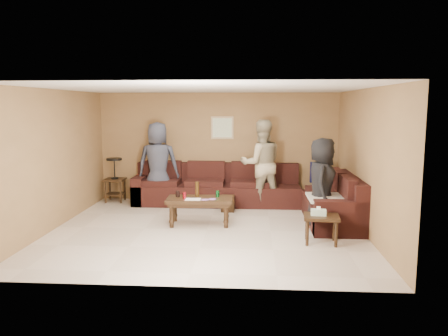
{
  "coord_description": "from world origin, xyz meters",
  "views": [
    {
      "loc": [
        0.81,
        -7.56,
        2.21
      ],
      "look_at": [
        0.25,
        0.85,
        1.0
      ],
      "focal_mm": 35.0,
      "sensor_mm": 36.0,
      "label": 1
    }
  ],
  "objects_px": {
    "person_middle": "(261,164)",
    "person_right": "(322,183)",
    "coffee_table": "(199,202)",
    "side_table_right": "(321,219)",
    "end_table_left": "(115,179)",
    "waste_bin": "(228,203)",
    "person_left": "(158,164)",
    "sectional_sofa": "(253,195)"
  },
  "relations": [
    {
      "from": "waste_bin",
      "to": "person_right",
      "type": "distance_m",
      "value": 2.19
    },
    {
      "from": "person_middle",
      "to": "side_table_right",
      "type": "bearing_deg",
      "value": 98.24
    },
    {
      "from": "side_table_right",
      "to": "end_table_left",
      "type": "bearing_deg",
      "value": 146.56
    },
    {
      "from": "side_table_right",
      "to": "waste_bin",
      "type": "height_order",
      "value": "side_table_right"
    },
    {
      "from": "sectional_sofa",
      "to": "person_left",
      "type": "xyz_separation_m",
      "value": [
        -2.1,
        0.41,
        0.6
      ]
    },
    {
      "from": "end_table_left",
      "to": "side_table_right",
      "type": "relative_size",
      "value": 1.67
    },
    {
      "from": "coffee_table",
      "to": "side_table_right",
      "type": "xyz_separation_m",
      "value": [
        2.09,
        -0.98,
        -0.03
      ]
    },
    {
      "from": "end_table_left",
      "to": "person_left",
      "type": "bearing_deg",
      "value": -13.56
    },
    {
      "from": "waste_bin",
      "to": "end_table_left",
      "type": "bearing_deg",
      "value": 163.85
    },
    {
      "from": "coffee_table",
      "to": "side_table_right",
      "type": "distance_m",
      "value": 2.31
    },
    {
      "from": "sectional_sofa",
      "to": "side_table_right",
      "type": "relative_size",
      "value": 7.68
    },
    {
      "from": "coffee_table",
      "to": "person_left",
      "type": "relative_size",
      "value": 0.67
    },
    {
      "from": "person_left",
      "to": "person_right",
      "type": "relative_size",
      "value": 1.13
    },
    {
      "from": "sectional_sofa",
      "to": "person_left",
      "type": "bearing_deg",
      "value": 169.03
    },
    {
      "from": "end_table_left",
      "to": "person_middle",
      "type": "distance_m",
      "value": 3.41
    },
    {
      "from": "side_table_right",
      "to": "person_middle",
      "type": "distance_m",
      "value": 2.7
    },
    {
      "from": "coffee_table",
      "to": "person_right",
      "type": "relative_size",
      "value": 0.75
    },
    {
      "from": "coffee_table",
      "to": "person_left",
      "type": "height_order",
      "value": "person_left"
    },
    {
      "from": "side_table_right",
      "to": "person_left",
      "type": "bearing_deg",
      "value": 141.28
    },
    {
      "from": "waste_bin",
      "to": "person_right",
      "type": "relative_size",
      "value": 0.2
    },
    {
      "from": "coffee_table",
      "to": "side_table_right",
      "type": "height_order",
      "value": "coffee_table"
    },
    {
      "from": "person_left",
      "to": "person_right",
      "type": "xyz_separation_m",
      "value": [
        3.35,
        -1.64,
        -0.11
      ]
    },
    {
      "from": "end_table_left",
      "to": "person_middle",
      "type": "height_order",
      "value": "person_middle"
    },
    {
      "from": "end_table_left",
      "to": "person_middle",
      "type": "relative_size",
      "value": 0.53
    },
    {
      "from": "end_table_left",
      "to": "person_left",
      "type": "distance_m",
      "value": 1.18
    },
    {
      "from": "coffee_table",
      "to": "person_middle",
      "type": "bearing_deg",
      "value": 52.02
    },
    {
      "from": "waste_bin",
      "to": "person_right",
      "type": "bearing_deg",
      "value": -32.71
    },
    {
      "from": "side_table_right",
      "to": "person_middle",
      "type": "relative_size",
      "value": 0.32
    },
    {
      "from": "side_table_right",
      "to": "coffee_table",
      "type": "bearing_deg",
      "value": 154.78
    },
    {
      "from": "end_table_left",
      "to": "waste_bin",
      "type": "distance_m",
      "value": 2.8
    },
    {
      "from": "end_table_left",
      "to": "person_right",
      "type": "bearing_deg",
      "value": -23.26
    },
    {
      "from": "coffee_table",
      "to": "person_middle",
      "type": "height_order",
      "value": "person_middle"
    },
    {
      "from": "coffee_table",
      "to": "person_right",
      "type": "xyz_separation_m",
      "value": [
        2.23,
        -0.06,
        0.39
      ]
    },
    {
      "from": "sectional_sofa",
      "to": "end_table_left",
      "type": "distance_m",
      "value": 3.26
    },
    {
      "from": "person_middle",
      "to": "person_right",
      "type": "bearing_deg",
      "value": 112.23
    },
    {
      "from": "end_table_left",
      "to": "person_right",
      "type": "height_order",
      "value": "person_right"
    },
    {
      "from": "waste_bin",
      "to": "person_right",
      "type": "height_order",
      "value": "person_right"
    },
    {
      "from": "sectional_sofa",
      "to": "side_table_right",
      "type": "xyz_separation_m",
      "value": [
        1.1,
        -2.16,
        0.07
      ]
    },
    {
      "from": "person_right",
      "to": "sectional_sofa",
      "type": "bearing_deg",
      "value": 56.61
    },
    {
      "from": "person_left",
      "to": "person_right",
      "type": "height_order",
      "value": "person_left"
    },
    {
      "from": "end_table_left",
      "to": "coffee_table",
      "type": "bearing_deg",
      "value": -40.05
    },
    {
      "from": "person_middle",
      "to": "person_right",
      "type": "xyz_separation_m",
      "value": [
        1.06,
        -1.55,
        -0.13
      ]
    }
  ]
}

